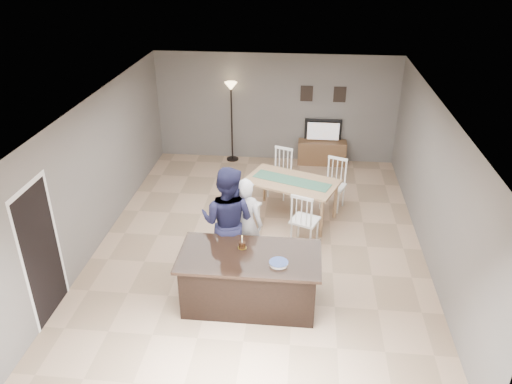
# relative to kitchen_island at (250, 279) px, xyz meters

# --- Properties ---
(floor) EXTENTS (8.00, 8.00, 0.00)m
(floor) POSITION_rel_kitchen_island_xyz_m (0.00, 1.80, -0.45)
(floor) COLOR tan
(floor) RESTS_ON ground
(room_shell) EXTENTS (8.00, 8.00, 8.00)m
(room_shell) POSITION_rel_kitchen_island_xyz_m (0.00, 1.80, 1.22)
(room_shell) COLOR slate
(room_shell) RESTS_ON floor
(kitchen_island) EXTENTS (2.15, 1.10, 0.90)m
(kitchen_island) POSITION_rel_kitchen_island_xyz_m (0.00, 0.00, 0.00)
(kitchen_island) COLOR black
(kitchen_island) RESTS_ON floor
(tv_console) EXTENTS (1.20, 0.40, 0.60)m
(tv_console) POSITION_rel_kitchen_island_xyz_m (1.20, 5.57, -0.15)
(tv_console) COLOR brown
(tv_console) RESTS_ON floor
(television) EXTENTS (0.91, 0.12, 0.53)m
(television) POSITION_rel_kitchen_island_xyz_m (1.20, 5.64, 0.41)
(television) COLOR black
(television) RESTS_ON tv_console
(tv_screen_glow) EXTENTS (0.78, 0.00, 0.78)m
(tv_screen_glow) POSITION_rel_kitchen_island_xyz_m (1.20, 5.56, 0.42)
(tv_screen_glow) COLOR orange
(tv_screen_glow) RESTS_ON tv_console
(picture_frames) EXTENTS (1.10, 0.02, 0.38)m
(picture_frames) POSITION_rel_kitchen_island_xyz_m (1.15, 5.78, 1.30)
(picture_frames) COLOR black
(picture_frames) RESTS_ON room_shell
(doorway) EXTENTS (0.00, 2.10, 2.65)m
(doorway) POSITION_rel_kitchen_island_xyz_m (-2.99, -0.50, 0.80)
(doorway) COLOR black
(doorway) RESTS_ON floor
(woman) EXTENTS (0.69, 0.53, 1.68)m
(woman) POSITION_rel_kitchen_island_xyz_m (-0.19, 1.01, 0.39)
(woman) COLOR silver
(woman) RESTS_ON floor
(man) EXTENTS (1.08, 0.92, 1.95)m
(man) POSITION_rel_kitchen_island_xyz_m (-0.46, 0.83, 0.52)
(man) COLOR #1C1C3E
(man) RESTS_ON floor
(birthday_cake) EXTENTS (0.14, 0.14, 0.22)m
(birthday_cake) POSITION_rel_kitchen_island_xyz_m (-0.14, 0.19, 0.50)
(birthday_cake) COLOR yellow
(birthday_cake) RESTS_ON kitchen_island
(plate_stack) EXTENTS (0.28, 0.28, 0.04)m
(plate_stack) POSITION_rel_kitchen_island_xyz_m (0.45, -0.19, 0.47)
(plate_stack) COLOR white
(plate_stack) RESTS_ON kitchen_island
(dining_table) EXTENTS (2.31, 2.49, 1.09)m
(dining_table) POSITION_rel_kitchen_island_xyz_m (0.53, 2.75, 0.24)
(dining_table) COLOR #9D7F55
(dining_table) RESTS_ON floor
(floor_lamp) EXTENTS (0.30, 0.30, 2.03)m
(floor_lamp) POSITION_rel_kitchen_island_xyz_m (-1.09, 5.59, 1.12)
(floor_lamp) COLOR black
(floor_lamp) RESTS_ON floor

